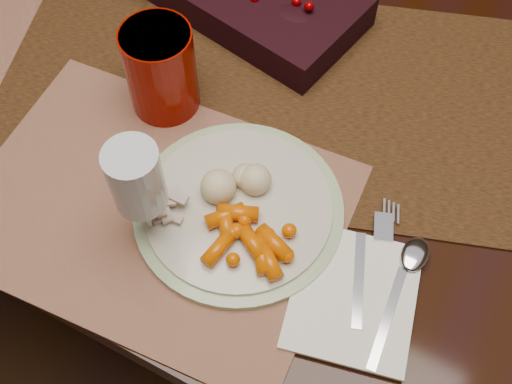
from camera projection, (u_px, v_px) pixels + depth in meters
The scene contains 13 objects.
floor at pixel (310, 274), 1.56m from camera, with size 5.00×5.00×0.00m, color black.
dining_table at pixel (324, 195), 1.24m from camera, with size 1.80×1.00×0.75m, color black.
table_runner at pixel (363, 104), 0.88m from camera, with size 1.89×0.39×0.00m, color #301F0D.
placemat_main at pixel (155, 208), 0.79m from camera, with size 0.46×0.33×0.00m, color brown.
dinner_plate at pixel (239, 209), 0.78m from camera, with size 0.26×0.26×0.01m, color beige.
baby_carrots at pixel (241, 240), 0.74m from camera, with size 0.10×0.08×0.02m, color #D55700, non-canonical shape.
mashed_potatoes at pixel (235, 174), 0.77m from camera, with size 0.09×0.07×0.05m, color tan, non-canonical shape.
turkey_shreds at pixel (162, 202), 0.77m from camera, with size 0.07×0.06×0.02m, color gray, non-canonical shape.
napkin at pixel (353, 296), 0.73m from camera, with size 0.14×0.16×0.01m, color white.
fork at pixel (365, 266), 0.74m from camera, with size 0.02×0.15×0.00m, color white, non-canonical shape.
spoon at pixel (396, 297), 0.72m from camera, with size 0.03×0.16×0.00m, color white, non-canonical shape.
red_cup at pixel (161, 70), 0.82m from camera, with size 0.09×0.09×0.13m, color #7B0900.
wine_glass at pixel (142, 198), 0.71m from camera, with size 0.06×0.06×0.17m, color silver, non-canonical shape.
Camera 1 is at (0.18, -0.62, 1.44)m, focal length 45.00 mm.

